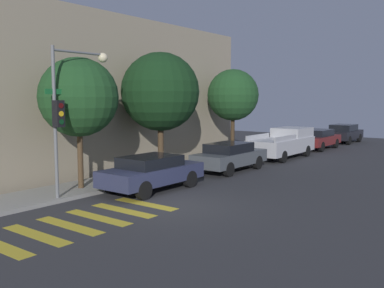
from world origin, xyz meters
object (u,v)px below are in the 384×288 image
(traffic_light_pole, at_px, (69,100))
(sedan_tail_of_row, at_px, (344,133))
(sedan_far_end, at_px, (318,139))
(tree_far_end, at_px, (233,95))
(sedan_middle, at_px, (230,156))
(tree_near_corner, at_px, (79,97))
(pickup_truck, at_px, (284,143))
(sedan_near_corner, at_px, (152,172))
(tree_midblock, at_px, (160,92))

(traffic_light_pole, distance_m, sedan_tail_of_row, 25.75)
(sedan_far_end, bearing_deg, tree_far_end, 165.51)
(sedan_middle, relative_size, tree_near_corner, 0.86)
(sedan_far_end, height_order, tree_far_end, tree_far_end)
(pickup_truck, bearing_deg, traffic_light_pole, 174.98)
(sedan_near_corner, distance_m, sedan_tail_of_row, 22.77)
(sedan_tail_of_row, bearing_deg, tree_far_end, 171.35)
(sedan_middle, xyz_separation_m, sedan_tail_of_row, (17.15, 0.00, 0.03))
(tree_far_end, bearing_deg, pickup_truck, -39.64)
(sedan_middle, height_order, tree_near_corner, tree_near_corner)
(sedan_middle, relative_size, pickup_truck, 0.82)
(sedan_middle, distance_m, sedan_far_end, 11.56)
(sedan_near_corner, relative_size, sedan_tail_of_row, 0.99)
(tree_far_end, bearing_deg, tree_midblock, -180.00)
(sedan_tail_of_row, bearing_deg, tree_midblock, 174.07)
(sedan_middle, xyz_separation_m, pickup_truck, (6.05, 0.00, 0.15))
(sedan_middle, xyz_separation_m, tree_far_end, (3.55, 2.07, 3.00))
(sedan_far_end, distance_m, tree_midblock, 14.79)
(pickup_truck, xyz_separation_m, sedan_tail_of_row, (11.10, -0.00, -0.12))
(sedan_far_end, bearing_deg, tree_midblock, 171.77)
(traffic_light_pole, height_order, sedan_tail_of_row, traffic_light_pole)
(sedan_near_corner, distance_m, sedan_middle, 5.61)
(traffic_light_pole, height_order, tree_far_end, traffic_light_pole)
(tree_midblock, bearing_deg, sedan_tail_of_row, -5.93)
(tree_near_corner, height_order, tree_midblock, tree_midblock)
(sedan_near_corner, distance_m, pickup_truck, 11.66)
(sedan_far_end, relative_size, tree_near_corner, 0.88)
(sedan_near_corner, bearing_deg, sedan_tail_of_row, 0.00)
(sedan_middle, height_order, tree_midblock, tree_midblock)
(tree_far_end, bearing_deg, sedan_near_corner, -167.28)
(sedan_far_end, distance_m, tree_near_corner, 19.26)
(pickup_truck, xyz_separation_m, tree_near_corner, (-13.42, 2.07, 2.70))
(pickup_truck, bearing_deg, sedan_middle, -180.00)
(sedan_middle, distance_m, tree_far_end, 5.09)
(tree_far_end, bearing_deg, traffic_light_pole, -176.19)
(sedan_tail_of_row, relative_size, tree_midblock, 0.77)
(traffic_light_pole, bearing_deg, sedan_tail_of_row, -2.85)
(pickup_truck, xyz_separation_m, sedan_far_end, (5.51, -0.00, -0.15))
(sedan_far_end, bearing_deg, pickup_truck, 180.00)
(sedan_near_corner, bearing_deg, sedan_far_end, 0.00)
(sedan_tail_of_row, height_order, tree_midblock, tree_midblock)
(sedan_near_corner, xyz_separation_m, sedan_middle, (5.61, 0.00, 0.01))
(sedan_near_corner, relative_size, sedan_far_end, 0.96)
(pickup_truck, height_order, sedan_far_end, pickup_truck)
(traffic_light_pole, bearing_deg, tree_far_end, 3.81)
(tree_midblock, height_order, tree_far_end, tree_midblock)
(traffic_light_pole, xyz_separation_m, sedan_tail_of_row, (25.57, -1.27, -2.71))
(sedan_middle, relative_size, tree_far_end, 0.83)
(sedan_tail_of_row, xyz_separation_m, tree_far_end, (-13.60, 2.07, 2.97))
(tree_near_corner, xyz_separation_m, tree_far_end, (10.93, 0.00, 0.15))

